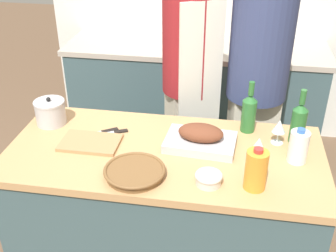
{
  "coord_description": "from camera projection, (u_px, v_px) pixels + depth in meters",
  "views": [
    {
      "loc": [
        0.31,
        -1.73,
        2.02
      ],
      "look_at": [
        0.0,
        0.11,
        0.94
      ],
      "focal_mm": 45.0,
      "sensor_mm": 36.0,
      "label": 1
    }
  ],
  "objects": [
    {
      "name": "milk_jug",
      "position": [
        298.0,
        147.0,
        1.99
      ],
      "size": [
        0.09,
        0.09,
        0.18
      ],
      "color": "white",
      "rests_on": "kitchen_island"
    },
    {
      "name": "person_cook_guest",
      "position": [
        257.0,
        77.0,
        2.6
      ],
      "size": [
        0.37,
        0.37,
        1.79
      ],
      "rotation": [
        0.0,
        0.0,
        0.22
      ],
      "color": "beige",
      "rests_on": "ground_plane"
    },
    {
      "name": "knife_chef",
      "position": [
        98.0,
        133.0,
        2.25
      ],
      "size": [
        0.22,
        0.16,
        0.01
      ],
      "color": "#B7B7BC",
      "rests_on": "kitchen_island"
    },
    {
      "name": "wicker_basket",
      "position": [
        135.0,
        172.0,
        1.91
      ],
      "size": [
        0.28,
        0.28,
        0.04
      ],
      "color": "brown",
      "rests_on": "kitchen_island"
    },
    {
      "name": "stock_pot",
      "position": [
        50.0,
        112.0,
        2.31
      ],
      "size": [
        0.17,
        0.17,
        0.16
      ],
      "color": "#B7B7BC",
      "rests_on": "kitchen_island"
    },
    {
      "name": "roasting_pan",
      "position": [
        201.0,
        138.0,
        2.12
      ],
      "size": [
        0.37,
        0.26,
        0.12
      ],
      "color": "#BCBCC1",
      "rests_on": "kitchen_island"
    },
    {
      "name": "person_cook_aproned",
      "position": [
        190.0,
        71.0,
        2.67
      ],
      "size": [
        0.38,
        0.4,
        1.78
      ],
      "rotation": [
        0.0,
        0.0,
        0.49
      ],
      "color": "beige",
      "rests_on": "ground_plane"
    },
    {
      "name": "condiment_bottle_tall",
      "position": [
        263.0,
        35.0,
        3.3
      ],
      "size": [
        0.05,
        0.05,
        0.2
      ],
      "color": "#234C28",
      "rests_on": "back_counter"
    },
    {
      "name": "wine_bottle_dark",
      "position": [
        249.0,
        112.0,
        2.22
      ],
      "size": [
        0.08,
        0.08,
        0.29
      ],
      "color": "#28662D",
      "rests_on": "kitchen_island"
    },
    {
      "name": "kitchen_island",
      "position": [
        165.0,
        216.0,
        2.32
      ],
      "size": [
        1.59,
        0.74,
        0.86
      ],
      "color": "#3D565B",
      "rests_on": "ground_plane"
    },
    {
      "name": "cutting_board",
      "position": [
        90.0,
        142.0,
        2.16
      ],
      "size": [
        0.3,
        0.2,
        0.02
      ],
      "color": "#AD7F51",
      "rests_on": "kitchen_island"
    },
    {
      "name": "mixing_bowl",
      "position": [
        209.0,
        178.0,
        1.86
      ],
      "size": [
        0.12,
        0.12,
        0.06
      ],
      "color": "beige",
      "rests_on": "kitchen_island"
    },
    {
      "name": "condiment_bottle_short",
      "position": [
        236.0,
        30.0,
        3.37
      ],
      "size": [
        0.05,
        0.05,
        0.22
      ],
      "color": "#332D28",
      "rests_on": "back_counter"
    },
    {
      "name": "wine_glass_right",
      "position": [
        259.0,
        145.0,
        1.97
      ],
      "size": [
        0.07,
        0.07,
        0.13
      ],
      "color": "silver",
      "rests_on": "kitchen_island"
    },
    {
      "name": "juice_jug",
      "position": [
        256.0,
        170.0,
        1.8
      ],
      "size": [
        0.1,
        0.1,
        0.2
      ],
      "color": "orange",
      "rests_on": "kitchen_island"
    },
    {
      "name": "wine_glass_left",
      "position": [
        279.0,
        127.0,
        2.12
      ],
      "size": [
        0.07,
        0.07,
        0.13
      ],
      "color": "silver",
      "rests_on": "kitchen_island"
    },
    {
      "name": "knife_paring",
      "position": [
        111.0,
        133.0,
        2.25
      ],
      "size": [
        0.19,
        0.11,
        0.01
      ],
      "color": "#B7B7BC",
      "rests_on": "kitchen_island"
    },
    {
      "name": "back_counter",
      "position": [
        194.0,
        97.0,
        3.57
      ],
      "size": [
        2.08,
        0.6,
        0.9
      ],
      "color": "#3D565B",
      "rests_on": "ground_plane"
    },
    {
      "name": "wine_bottle_green",
      "position": [
        299.0,
        122.0,
        2.12
      ],
      "size": [
        0.08,
        0.08,
        0.29
      ],
      "color": "#28662D",
      "rests_on": "kitchen_island"
    }
  ]
}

